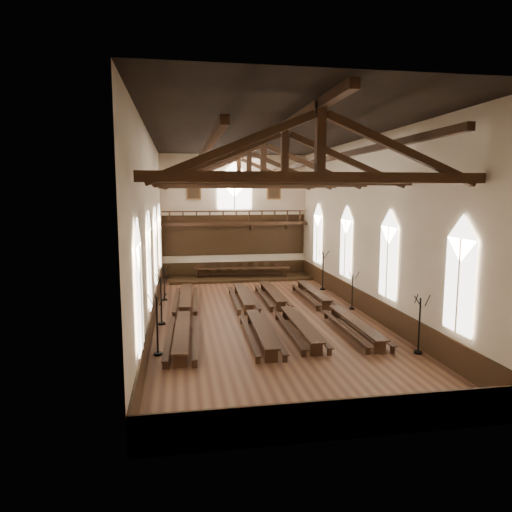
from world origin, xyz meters
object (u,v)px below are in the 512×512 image
Objects in this scene: refectory_row_a at (184,312)px; dais at (242,278)px; refectory_row_c at (284,307)px; candelabrum_right_far at (323,278)px; candelabrum_left_mid at (161,309)px; candelabrum_right_mid at (352,298)px; refectory_row_b at (251,310)px; candelabrum_left_near at (157,336)px; candelabrum_right_near at (419,336)px; candelabrum_left_far at (165,289)px; high_table at (241,269)px; refectory_row_d at (331,306)px.

refectory_row_a reaches higher than dais.
candelabrum_right_far is (4.31, 6.34, 0.38)m from refectory_row_c.
candelabrum_right_mid is (11.10, 1.31, -0.13)m from candelabrum_left_mid.
candelabrum_right_mid is (9.90, 0.99, 0.18)m from refectory_row_a.
candelabrum_right_far is at bearing -43.75° from dais.
refectory_row_b is 6.84m from candelabrum_left_near.
candelabrum_left_near is at bearing 171.25° from candelabrum_right_near.
refectory_row_b is 1.21× the size of dais.
refectory_row_a is 5.40m from candelabrum_left_far.
high_table is (0.00, 0.00, 0.71)m from dais.
candelabrum_left_far is 11.19m from candelabrum_right_far.
refectory_row_c is 6.00× the size of candelabrum_right_mid.
high_table is 2.99× the size of candelabrum_right_near.
refectory_row_c is 1.76× the size of high_table.
dais is at bearing 116.08° from candelabrum_right_mid.
candelabrum_right_mid is at bearing 28.28° from candelabrum_left_near.
refectory_row_b is 11.79m from high_table.
candelabrum_left_mid is 5.59m from candelabrum_left_far.
refectory_row_a is at bearing -177.04° from refectory_row_c.
candelabrum_right_near reaches higher than refectory_row_c.
high_table is at bearing 47.06° from candelabrum_left_far.
dais is 13.33m from candelabrum_left_mid.
refectory_row_c is 5.26× the size of candelabrum_right_near.
candelabrum_left_mid is at bearing 150.13° from candelabrum_right_near.
candelabrum_left_mid is at bearing -177.77° from refectory_row_b.
candelabrum_right_mid is at bearing 29.02° from refectory_row_d.
refectory_row_a is 6.08× the size of candelabrum_left_far.
candelabrum_left_mid reaches higher than high_table.
refectory_row_d is 1.83m from candelabrum_right_mid.
candelabrum_left_near is at bearing -151.84° from refectory_row_d.
high_table is 2.73× the size of candelabrum_right_far.
refectory_row_a is 1.28m from candelabrum_left_mid.
high_table reaches higher than refectory_row_c.
refectory_row_d is at bearing 103.17° from candelabrum_right_near.
candelabrum_right_far is (1.59, 6.53, 0.38)m from refectory_row_d.
candelabrum_left_near is at bearing -133.69° from candelabrum_right_far.
candelabrum_right_far is (11.10, 1.37, 0.17)m from candelabrum_left_far.
candelabrum_left_near reaches higher than refectory_row_b.
refectory_row_c is at bearing 2.96° from refectory_row_a.
dais is 11.84m from candelabrum_right_mid.
refectory_row_b reaches higher than dais.
candelabrum_right_near is at bearing -90.00° from candelabrum_right_far.
candelabrum_left_mid is at bearing 90.00° from candelabrum_left_near.
high_table reaches higher than dais.
dais is at bearing 94.47° from refectory_row_c.
candelabrum_left_far is (-4.81, 5.40, 0.20)m from refectory_row_b.
candelabrum_left_far is (-5.90, -6.34, -0.11)m from high_table.
refectory_row_d is 1.20× the size of dais.
candelabrum_right_far reaches higher than candelabrum_left_near.
candelabrum_left_far is (-5.90, -6.34, 0.60)m from dais.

